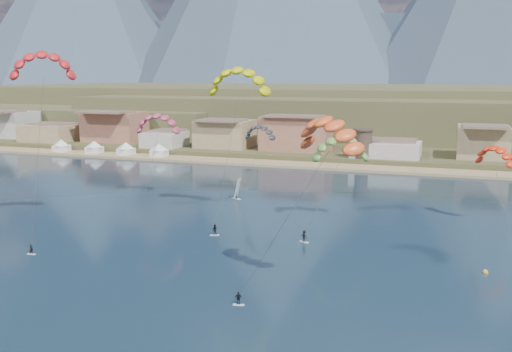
# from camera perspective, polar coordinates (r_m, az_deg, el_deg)

# --- Properties ---
(ground) EXTENTS (2400.00, 2400.00, 0.00)m
(ground) POSITION_cam_1_polar(r_m,az_deg,el_deg) (67.36, -9.14, -12.96)
(ground) COLOR #0D1D30
(ground) RESTS_ON ground
(beach) EXTENTS (2200.00, 12.00, 0.90)m
(beach) POSITION_cam_1_polar(r_m,az_deg,el_deg) (165.24, 8.39, 0.89)
(beach) COLOR tan
(beach) RESTS_ON ground
(land) EXTENTS (2200.00, 900.00, 4.00)m
(land) POSITION_cam_1_polar(r_m,az_deg,el_deg) (615.73, 16.36, 7.18)
(land) COLOR brown
(land) RESTS_ON ground
(foothills) EXTENTS (940.00, 210.00, 18.00)m
(foothills) POSITION_cam_1_polar(r_m,az_deg,el_deg) (287.52, 17.61, 6.15)
(foothills) COLOR brown
(foothills) RESTS_ON ground
(town) EXTENTS (400.00, 24.00, 12.00)m
(town) POSITION_cam_1_polar(r_m,az_deg,el_deg) (190.62, -2.56, 4.54)
(town) COLOR beige
(town) RESTS_ON ground
(watchtower) EXTENTS (5.82, 5.82, 8.60)m
(watchtower) POSITION_cam_1_polar(r_m,az_deg,el_deg) (171.41, 10.59, 3.22)
(watchtower) COLOR #47382D
(watchtower) RESTS_ON ground
(beach_tents) EXTENTS (43.40, 6.40, 5.00)m
(beach_tents) POSITION_cam_1_polar(r_m,az_deg,el_deg) (193.64, -14.37, 3.05)
(beach_tents) COLOR white
(beach_tents) RESTS_ON ground
(kitesurfer_red) EXTENTS (12.16, 17.53, 31.85)m
(kitesurfer_red) POSITION_cam_1_polar(r_m,az_deg,el_deg) (101.18, -20.44, 10.63)
(kitesurfer_red) COLOR silver
(kitesurfer_red) RESTS_ON ground
(kitesurfer_yellow) EXTENTS (12.20, 16.72, 29.54)m
(kitesurfer_yellow) POSITION_cam_1_polar(r_m,az_deg,el_deg) (104.84, -1.72, 9.74)
(kitesurfer_yellow) COLOR silver
(kitesurfer_yellow) RESTS_ON ground
(kitesurfer_orange) EXTENTS (14.49, 12.34, 23.28)m
(kitesurfer_orange) POSITION_cam_1_polar(r_m,az_deg,el_deg) (67.60, 7.31, 4.65)
(kitesurfer_orange) COLOR silver
(kitesurfer_orange) RESTS_ON ground
(kitesurfer_green) EXTENTS (11.38, 19.18, 19.41)m
(kitesurfer_green) POSITION_cam_1_polar(r_m,az_deg,el_deg) (102.51, 8.39, 3.05)
(kitesurfer_green) COLOR silver
(kitesurfer_green) RESTS_ON ground
(distant_kite_pink) EXTENTS (10.39, 6.83, 19.82)m
(distant_kite_pink) POSITION_cam_1_polar(r_m,az_deg,el_deg) (123.50, -9.73, 5.48)
(distant_kite_pink) COLOR #262626
(distant_kite_pink) RESTS_ON ground
(distant_kite_dark) EXTENTS (8.14, 6.13, 16.63)m
(distant_kite_dark) POSITION_cam_1_polar(r_m,az_deg,el_deg) (130.74, 0.39, 4.60)
(distant_kite_dark) COLOR #262626
(distant_kite_dark) RESTS_ON ground
(distant_kite_orange) EXTENTS (8.09, 7.82, 15.66)m
(distant_kite_orange) POSITION_cam_1_polar(r_m,az_deg,el_deg) (109.75, 22.68, 2.17)
(distant_kite_orange) COLOR #262626
(distant_kite_orange) RESTS_ON ground
(windsurfer) EXTENTS (2.73, 2.79, 4.39)m
(windsurfer) POSITION_cam_1_polar(r_m,az_deg,el_deg) (122.63, -1.95, -1.64)
(windsurfer) COLOR silver
(windsurfer) RESTS_ON ground
(buoy) EXTENTS (0.72, 0.72, 0.72)m
(buoy) POSITION_cam_1_polar(r_m,az_deg,el_deg) (83.69, 21.80, -8.84)
(buoy) COLOR yellow
(buoy) RESTS_ON ground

